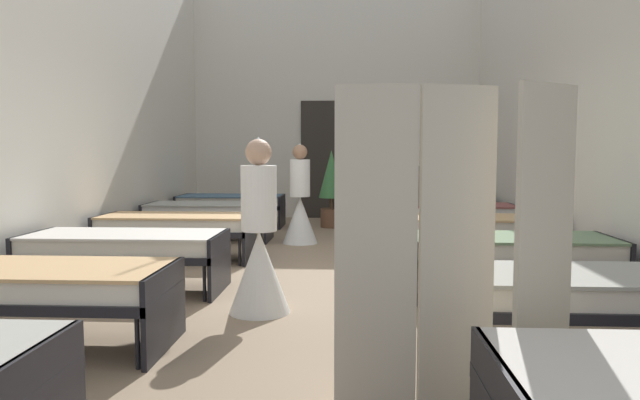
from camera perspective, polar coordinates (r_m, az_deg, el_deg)
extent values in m
cube|color=#8C755B|center=(6.48, -0.06, -7.84)|extent=(6.40, 11.90, 0.10)
cube|color=silver|center=(12.12, 1.52, 9.92)|extent=(6.20, 0.20, 4.91)
cube|color=silver|center=(7.24, -25.20, 12.97)|extent=(0.20, 11.30, 4.91)
cube|color=silver|center=(6.93, 26.33, 13.32)|extent=(0.20, 11.30, 4.91)
cube|color=#2D2823|center=(11.95, 1.49, 3.98)|extent=(1.40, 0.06, 2.40)
cylinder|color=black|center=(3.92, -17.48, -13.21)|extent=(0.03, 0.03, 0.34)
cylinder|color=black|center=(4.57, -14.24, -10.54)|extent=(0.03, 0.03, 0.34)
cube|color=black|center=(4.54, -26.34, -8.32)|extent=(1.90, 0.84, 0.07)
cube|color=black|center=(4.19, -14.98, -10.30)|extent=(0.04, 0.84, 0.57)
cube|color=silver|center=(4.52, -26.39, -7.02)|extent=(1.82, 0.78, 0.14)
cube|color=tan|center=(4.50, -26.43, -6.00)|extent=(1.86, 0.82, 0.02)
cylinder|color=black|center=(3.73, 12.99, -14.03)|extent=(0.03, 0.03, 0.34)
cylinder|color=black|center=(4.41, 11.38, -11.04)|extent=(0.03, 0.03, 0.34)
cube|color=black|center=(4.23, 24.03, -9.16)|extent=(1.90, 0.84, 0.07)
cube|color=black|center=(4.03, 11.28, -10.85)|extent=(0.04, 0.84, 0.57)
cube|color=silver|center=(4.21, 24.08, -7.77)|extent=(1.82, 0.78, 0.14)
cube|color=#9E9E93|center=(4.19, 24.11, -6.68)|extent=(1.86, 0.82, 0.02)
cylinder|color=black|center=(6.10, -27.43, -7.06)|extent=(0.03, 0.03, 0.34)
cylinder|color=black|center=(6.72, -24.29, -5.90)|extent=(0.03, 0.03, 0.34)
cylinder|color=black|center=(5.43, -11.28, -8.02)|extent=(0.03, 0.03, 0.34)
cylinder|color=black|center=(6.12, -9.58, -6.56)|extent=(0.03, 0.03, 0.34)
cube|color=black|center=(6.00, -18.54, -4.97)|extent=(1.90, 0.84, 0.07)
cube|color=black|center=(6.42, -26.29, -5.40)|extent=(0.04, 0.84, 0.57)
cube|color=black|center=(5.74, -9.81, -6.12)|extent=(0.04, 0.84, 0.57)
cube|color=silver|center=(5.98, -18.57, -3.98)|extent=(1.82, 0.78, 0.14)
cube|color=beige|center=(5.97, -18.59, -3.20)|extent=(1.86, 0.82, 0.02)
cylinder|color=black|center=(5.30, 9.95, -8.32)|extent=(0.03, 0.03, 0.34)
cylinder|color=black|center=(6.00, 9.14, -6.77)|extent=(0.03, 0.03, 0.34)
cylinder|color=black|center=(5.77, 27.54, -7.73)|extent=(0.03, 0.03, 0.34)
cylinder|color=black|center=(6.42, 24.89, -6.41)|extent=(0.03, 0.03, 0.34)
cube|color=black|center=(5.77, 18.20, -5.34)|extent=(1.90, 0.84, 0.07)
cube|color=black|center=(5.62, 8.92, -6.34)|extent=(0.04, 0.84, 0.57)
cube|color=black|center=(6.09, 26.70, -5.93)|extent=(0.04, 0.84, 0.57)
cube|color=silver|center=(5.75, 18.23, -4.31)|extent=(1.82, 0.78, 0.14)
cube|color=slate|center=(5.74, 18.25, -3.51)|extent=(1.86, 0.82, 0.02)
cylinder|color=black|center=(7.54, -21.02, -4.67)|extent=(0.03, 0.03, 0.34)
cylinder|color=black|center=(8.19, -18.96, -3.88)|extent=(0.03, 0.03, 0.34)
cylinder|color=black|center=(7.01, -7.89, -5.09)|extent=(0.03, 0.03, 0.34)
cylinder|color=black|center=(7.71, -6.86, -4.18)|extent=(0.03, 0.03, 0.34)
cube|color=black|center=(7.54, -13.89, -2.92)|extent=(1.90, 0.84, 0.07)
cube|color=black|center=(7.87, -20.37, -3.40)|extent=(0.04, 0.84, 0.57)
cube|color=black|center=(7.33, -6.90, -3.72)|extent=(0.04, 0.84, 0.57)
cube|color=silver|center=(7.52, -13.91, -2.12)|extent=(1.82, 0.78, 0.14)
cube|color=tan|center=(7.52, -13.92, -1.50)|extent=(1.86, 0.82, 0.02)
cylinder|color=black|center=(6.91, 8.35, -5.24)|extent=(0.03, 0.03, 0.34)
cylinder|color=black|center=(7.62, 7.87, -4.30)|extent=(0.03, 0.03, 0.34)
cylinder|color=black|center=(7.27, 22.19, -5.04)|extent=(0.03, 0.03, 0.34)
cylinder|color=black|center=(7.95, 20.50, -4.18)|extent=(0.03, 0.03, 0.34)
cube|color=black|center=(7.36, 14.89, -3.12)|extent=(1.90, 0.84, 0.07)
cube|color=black|center=(7.24, 7.63, -3.83)|extent=(0.04, 0.84, 0.57)
cube|color=black|center=(7.61, 21.76, -3.71)|extent=(0.04, 0.84, 0.57)
cube|color=silver|center=(7.34, 14.91, -2.31)|extent=(1.82, 0.78, 0.14)
cube|color=tan|center=(7.34, 14.92, -1.68)|extent=(1.86, 0.82, 0.02)
cylinder|color=black|center=(9.05, -16.74, -3.02)|extent=(0.03, 0.03, 0.34)
cylinder|color=black|center=(9.73, -15.29, -2.46)|extent=(0.03, 0.03, 0.34)
cylinder|color=black|center=(8.62, -5.78, -3.23)|extent=(0.03, 0.03, 0.34)
cylinder|color=black|center=(9.32, -5.09, -2.61)|extent=(0.03, 0.03, 0.34)
cube|color=black|center=(9.12, -10.85, -1.55)|extent=(1.90, 0.84, 0.07)
cube|color=black|center=(9.39, -16.35, -2.01)|extent=(0.04, 0.84, 0.57)
cube|color=black|center=(8.95, -5.05, -2.17)|extent=(0.04, 0.84, 0.57)
cube|color=white|center=(9.10, -10.86, -0.89)|extent=(1.82, 0.78, 0.14)
cube|color=#9E9E93|center=(9.10, -10.87, -0.38)|extent=(1.86, 0.82, 0.02)
cylinder|color=black|center=(8.53, 7.36, -3.32)|extent=(0.03, 0.03, 0.34)
cylinder|color=black|center=(9.25, 7.04, -2.69)|extent=(0.03, 0.03, 0.34)
cylinder|color=black|center=(8.83, 18.72, -3.26)|extent=(0.03, 0.03, 0.34)
cylinder|color=black|center=(9.52, 17.56, -2.66)|extent=(0.03, 0.03, 0.34)
cube|color=black|center=(8.97, 12.77, -1.69)|extent=(1.90, 0.84, 0.07)
cube|color=black|center=(8.87, 6.82, -2.24)|extent=(0.04, 0.84, 0.57)
cube|color=black|center=(9.18, 18.50, -2.22)|extent=(0.04, 0.84, 0.57)
cube|color=white|center=(8.96, 12.78, -1.02)|extent=(1.82, 0.78, 0.14)
cube|color=#8C4C47|center=(8.95, 12.79, -0.50)|extent=(1.86, 0.82, 0.02)
cylinder|color=black|center=(10.60, -13.70, -1.84)|extent=(0.03, 0.03, 0.34)
cylinder|color=black|center=(11.29, -12.64, -1.42)|extent=(0.03, 0.03, 0.34)
cylinder|color=black|center=(10.24, -4.34, -1.95)|extent=(0.03, 0.03, 0.34)
cylinder|color=black|center=(10.94, -3.84, -1.51)|extent=(0.03, 0.03, 0.34)
cube|color=black|center=(10.71, -8.71, -0.59)|extent=(1.90, 0.84, 0.07)
cube|color=black|center=(10.95, -13.47, -1.01)|extent=(0.04, 0.84, 0.57)
cube|color=black|center=(10.57, -3.76, -1.10)|extent=(0.04, 0.84, 0.57)
cube|color=silver|center=(10.70, -8.71, -0.03)|extent=(1.82, 0.78, 0.14)
cube|color=slate|center=(10.70, -8.72, 0.41)|extent=(1.86, 0.82, 0.02)
cylinder|color=black|center=(10.17, 6.70, -2.01)|extent=(0.03, 0.03, 0.34)
cylinder|color=black|center=(10.88, 6.47, -1.57)|extent=(0.03, 0.03, 0.34)
cylinder|color=black|center=(10.42, 16.30, -2.01)|extent=(0.03, 0.03, 0.34)
cylinder|color=black|center=(11.12, 15.47, -1.58)|extent=(0.03, 0.03, 0.34)
cube|color=black|center=(10.59, 11.30, -0.69)|extent=(1.90, 0.84, 0.07)
cube|color=black|center=(10.51, 6.26, -1.15)|extent=(0.04, 0.84, 0.57)
cube|color=black|center=(10.77, 16.20, -1.17)|extent=(0.04, 0.84, 0.57)
cube|color=silver|center=(10.58, 11.31, -0.12)|extent=(1.82, 0.78, 0.14)
cube|color=#9E9E93|center=(10.57, 11.31, 0.32)|extent=(1.86, 0.82, 0.02)
cone|color=white|center=(8.66, -1.97, -1.96)|extent=(0.52, 0.52, 0.70)
cylinder|color=white|center=(8.61, -1.98, 2.17)|extent=(0.30, 0.30, 0.55)
sphere|color=#A87A5B|center=(8.60, -1.99, 4.73)|extent=(0.22, 0.22, 0.22)
cone|color=white|center=(8.60, -1.99, 5.25)|extent=(0.18, 0.18, 0.10)
cone|color=white|center=(4.98, -5.96, -7.02)|extent=(0.52, 0.52, 0.70)
cylinder|color=white|center=(4.89, -6.03, 0.17)|extent=(0.30, 0.30, 0.55)
sphere|color=tan|center=(4.87, -6.07, 4.69)|extent=(0.22, 0.22, 0.22)
cone|color=white|center=(4.87, -6.07, 5.59)|extent=(0.18, 0.18, 0.10)
cylinder|color=slate|center=(8.83, 10.64, 1.43)|extent=(0.32, 0.32, 0.58)
cube|color=slate|center=(8.85, 10.61, -0.18)|extent=(0.44, 0.44, 0.08)
sphere|color=beige|center=(8.81, 10.68, 4.03)|extent=(0.22, 0.22, 0.22)
cylinder|color=slate|center=(7.22, 12.29, 0.68)|extent=(0.32, 0.32, 0.58)
cube|color=slate|center=(7.24, 12.26, -1.29)|extent=(0.44, 0.44, 0.08)
sphere|color=#846047|center=(7.21, 12.35, 3.86)|extent=(0.22, 0.22, 0.22)
cylinder|color=brown|center=(10.52, 1.12, -1.77)|extent=(0.39, 0.39, 0.34)
cylinder|color=brown|center=(10.49, 1.12, -0.31)|extent=(0.06, 0.06, 0.20)
cone|color=#3D7A42|center=(10.46, 1.13, 2.58)|extent=(0.46, 0.46, 0.86)
cube|color=#BCB29E|center=(2.98, 5.48, -5.20)|extent=(0.42, 0.04, 1.70)
cube|color=#BCB29E|center=(3.08, 13.29, -4.97)|extent=(0.41, 0.16, 1.70)
cube|color=#BCB29E|center=(3.13, 21.12, -5.03)|extent=(0.36, 0.27, 1.70)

